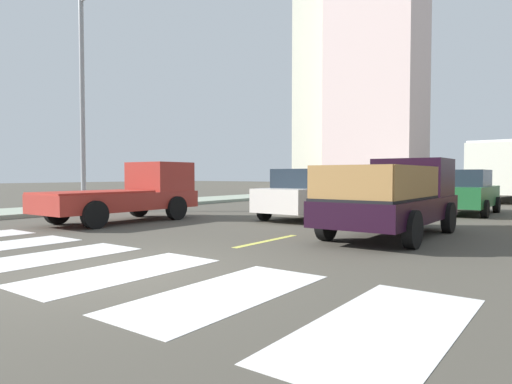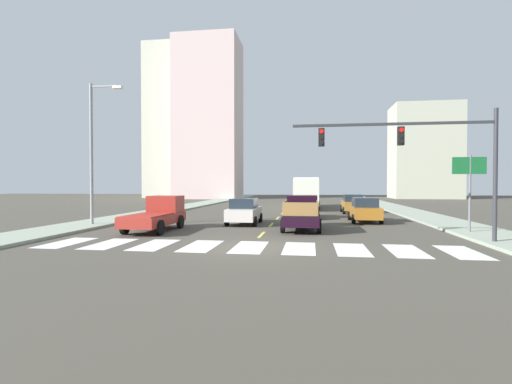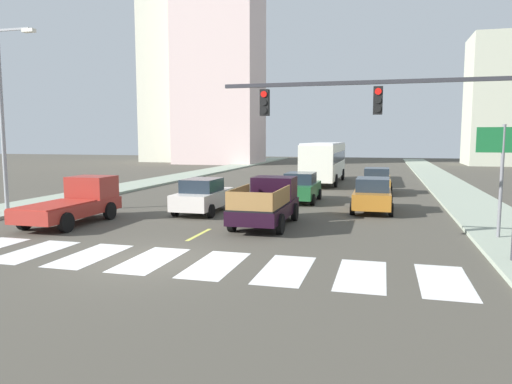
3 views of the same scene
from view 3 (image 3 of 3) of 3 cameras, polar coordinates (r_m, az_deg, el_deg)
The scene contains 30 objects.
ground_plane at distance 15.11m, azimuth -12.49°, elevation -7.93°, with size 160.00×160.00×0.00m, color #48443A.
sidewalk_right at distance 31.55m, azimuth 23.69°, elevation -0.70°, with size 3.32×110.00×0.15m, color #94A08C.
sidewalk_left at distance 36.24m, azimuth -15.75°, elevation 0.47°, with size 3.32×110.00×0.15m, color #94A08C.
crosswalk_stripe_2 at distance 17.43m, azimuth -24.98°, elevation -6.45°, with size 1.31×3.18×0.01m, color silver.
crosswalk_stripe_3 at distance 16.17m, azimuth -19.19°, elevation -7.17°, with size 1.31×3.18×0.01m, color silver.
crosswalk_stripe_4 at distance 15.11m, azimuth -12.49°, elevation -7.91°, with size 1.31×3.18×0.01m, color silver.
crosswalk_stripe_5 at distance 14.28m, azimuth -4.88°, elevation -8.62°, with size 1.31×3.18×0.01m, color silver.
crosswalk_stripe_6 at distance 13.73m, azimuth 3.54°, elevation -9.23°, with size 1.31×3.18×0.01m, color silver.
crosswalk_stripe_7 at distance 13.49m, azimuth 12.48°, elevation -9.66°, with size 1.31×3.18×0.01m, color silver.
crosswalk_stripe_8 at distance 13.58m, azimuth 21.54°, elevation -9.86°, with size 1.31×3.18×0.01m, color silver.
lane_dash_0 at distance 18.66m, azimuth -6.81°, elevation -5.06°, with size 0.16×2.40×0.01m, color #D1CE52.
lane_dash_1 at distance 23.29m, azimuth -2.24°, elevation -2.70°, with size 0.16×2.40×0.01m, color #D1CE52.
lane_dash_2 at distance 28.06m, azimuth 0.78°, elevation -1.13°, with size 0.16×2.40×0.01m, color #D1CE52.
lane_dash_3 at distance 32.89m, azimuth 2.92°, elevation -0.01°, with size 0.16×2.40×0.01m, color #D1CE52.
lane_dash_4 at distance 37.77m, azimuth 4.51°, elevation 0.82°, with size 0.16×2.40×0.01m, color #D1CE52.
lane_dash_5 at distance 42.67m, azimuth 5.74°, elevation 1.45°, with size 0.16×2.40×0.01m, color #D1CE52.
lane_dash_6 at distance 47.60m, azimuth 6.71°, elevation 1.96°, with size 0.16×2.40×0.01m, color #D1CE52.
lane_dash_7 at distance 52.54m, azimuth 7.50°, elevation 2.37°, with size 0.16×2.40×0.01m, color #D1CE52.
pickup_stakebed at distance 20.60m, azimuth 1.42°, elevation -1.29°, with size 2.18×5.20×1.96m.
pickup_dark at distance 22.43m, azimuth -20.65°, elevation -1.11°, with size 2.18×5.20×1.96m.
city_bus at distance 39.58m, azimuth 8.16°, elevation 3.86°, with size 2.72×10.80×3.32m.
sedan_near_left at distance 23.86m, azimuth -6.35°, elevation -0.44°, with size 2.02×4.40×1.72m.
sedan_far at distance 27.89m, azimuth 5.36°, elevation 0.57°, with size 2.02×4.40×1.72m.
sedan_near_right at distance 33.06m, azimuth 14.20°, elevation 1.32°, with size 2.02×4.40×1.72m.
sedan_mid at distance 24.81m, azimuth 13.73°, elevation -0.32°, with size 2.02×4.40×1.72m.
traffic_signal_gantry at distance 15.21m, azimuth 18.59°, elevation 7.95°, with size 8.96×0.27×6.00m.
direction_sign_green at distance 19.08m, azimuth 27.29°, elevation 3.70°, with size 1.70×0.12×4.20m.
streetlight_left at distance 26.40m, azimuth -27.84°, elevation 8.46°, with size 2.20×0.28×9.00m.
tower_tall_centre at distance 71.17m, azimuth -4.40°, elevation 15.41°, with size 11.60×9.02×29.56m, color beige.
block_mid_right at distance 78.73m, azimuth -9.87°, elevation 14.74°, with size 8.45×8.26×30.29m, color beige.
Camera 3 is at (6.82, -12.96, 3.72)m, focal length 33.50 mm.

